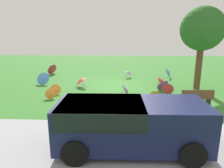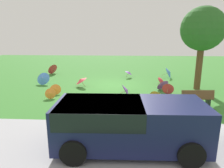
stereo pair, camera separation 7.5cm
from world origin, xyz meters
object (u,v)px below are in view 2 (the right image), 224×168
at_px(parasol_red_1, 81,80).
at_px(parasol_purple_1, 126,90).
at_px(parasol_orange_0, 156,96).
at_px(shade_tree, 203,30).
at_px(parasol_orange_1, 50,93).
at_px(parasol_blue_3, 169,72).
at_px(van_dark, 125,121).
at_px(parasol_red_0, 162,80).
at_px(parasol_blue_0, 43,78).
at_px(parasol_red_2, 168,88).
at_px(parasol_red_3, 52,69).
at_px(park_bench, 196,98).
at_px(parasol_purple_2, 162,84).
at_px(parasol_orange_2, 56,89).
at_px(parasol_purple_0, 129,72).

relative_size(parasol_red_1, parasol_purple_1, 1.04).
bearing_deg(parasol_orange_0, parasol_purple_1, -26.43).
bearing_deg(parasol_purple_1, shade_tree, -156.64).
bearing_deg(parasol_orange_1, parasol_blue_3, -143.09).
bearing_deg(van_dark, parasol_red_1, -68.49).
relative_size(van_dark, parasol_red_0, 5.52).
relative_size(parasol_red_0, parasol_blue_0, 0.83).
distance_m(parasol_red_2, parasol_red_3, 10.97).
bearing_deg(parasol_red_2, parasol_red_0, -91.67).
xyz_separation_m(park_bench, parasol_orange_0, (1.88, -0.65, -0.12)).
height_order(parasol_red_0, parasol_red_3, parasol_red_3).
bearing_deg(parasol_purple_2, parasol_red_3, -29.00).
bearing_deg(parasol_blue_3, parasol_purple_2, 71.39).
distance_m(shade_tree, parasol_orange_2, 9.79).
xyz_separation_m(parasol_purple_1, parasol_orange_1, (4.30, 0.53, -0.10)).
bearing_deg(parasol_red_3, parasol_orange_0, 138.04).
xyz_separation_m(park_bench, parasol_blue_0, (9.46, -4.14, -0.02)).
xyz_separation_m(parasol_purple_0, parasol_red_3, (6.98, -1.28, 0.04)).
xyz_separation_m(shade_tree, parasol_red_2, (2.17, 1.28, -3.47)).
height_order(van_dark, parasol_red_0, van_dark).
distance_m(parasol_purple_0, parasol_purple_1, 5.40).
distance_m(parasol_orange_1, parasol_purple_2, 6.98).
height_order(park_bench, parasol_blue_0, same).
bearing_deg(parasol_red_2, shade_tree, -149.45).
distance_m(park_bench, parasol_red_2, 2.38).
bearing_deg(shade_tree, parasol_red_0, -28.05).
bearing_deg(parasol_orange_2, parasol_red_3, -69.05).
height_order(park_bench, parasol_orange_2, park_bench).
height_order(parasol_orange_2, parasol_red_3, parasol_red_3).
bearing_deg(parasol_blue_3, parasol_red_3, -7.01).
relative_size(parasol_orange_1, parasol_red_3, 0.60).
bearing_deg(parasol_purple_0, shade_tree, 142.80).
distance_m(park_bench, parasol_purple_2, 3.29).
distance_m(shade_tree, parasol_red_0, 4.25).
xyz_separation_m(parasol_blue_0, parasol_orange_0, (-7.58, 3.49, -0.10)).
height_order(parasol_red_1, parasol_red_3, parasol_red_3).
relative_size(parasol_blue_0, parasol_orange_2, 1.35).
bearing_deg(parasol_purple_2, parasol_red_1, -5.66).
xyz_separation_m(parasol_red_1, parasol_purple_2, (-5.45, 0.54, -0.09)).
height_order(shade_tree, parasol_purple_2, shade_tree).
height_order(shade_tree, parasol_orange_2, shade_tree).
bearing_deg(shade_tree, parasol_orange_1, 15.88).
xyz_separation_m(parasol_red_0, parasol_orange_1, (6.90, 3.68, 0.01)).
bearing_deg(parasol_red_0, parasol_purple_1, 50.41).
xyz_separation_m(shade_tree, parasol_red_1, (7.81, -0.16, -3.35)).
height_order(parasol_red_2, parasol_orange_2, parasol_red_2).
relative_size(parasol_blue_0, parasol_purple_1, 1.12).
relative_size(parasol_purple_1, parasol_purple_2, 0.90).
bearing_deg(parasol_purple_0, parasol_purple_1, 87.10).
bearing_deg(parasol_blue_3, parasol_purple_1, 56.33).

